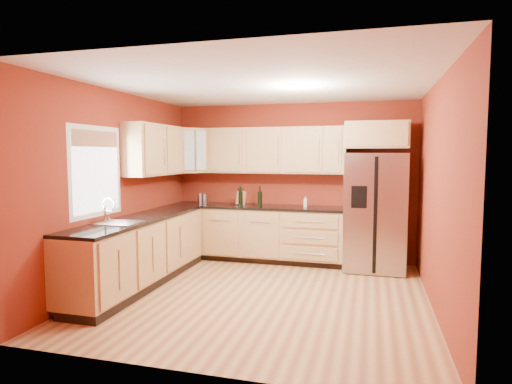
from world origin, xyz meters
TOP-DOWN VIEW (x-y plane):
  - floor at (0.00, 0.00)m, footprint 4.00×4.00m
  - ceiling at (0.00, 0.00)m, footprint 4.00×4.00m
  - wall_back at (0.00, 2.00)m, footprint 4.00×0.04m
  - wall_front at (0.00, -2.00)m, footprint 4.00×0.04m
  - wall_left at (-2.00, 0.00)m, footprint 0.04×4.00m
  - wall_right at (2.00, 0.00)m, footprint 0.04×4.00m
  - base_cabinets_back at (-0.55, 1.70)m, footprint 2.90×0.60m
  - base_cabinets_left at (-1.70, 0.00)m, footprint 0.60×2.80m
  - countertop_back at (-0.55, 1.69)m, footprint 2.90×0.62m
  - countertop_left at (-1.69, 0.00)m, footprint 0.62×2.80m
  - upper_cabinets_back at (-0.25, 1.83)m, footprint 2.30×0.33m
  - upper_cabinets_left at (-1.83, 0.72)m, footprint 0.33×1.35m
  - corner_upper_cabinet at (-1.67, 1.67)m, footprint 0.67×0.67m
  - over_fridge_cabinet at (1.35, 1.70)m, footprint 0.92×0.60m
  - refrigerator at (1.35, 1.62)m, footprint 0.90×0.75m
  - window at (-1.98, -0.50)m, footprint 0.03×0.90m
  - sink_faucet at (-1.69, -0.50)m, footprint 0.50×0.42m
  - canister_left at (-1.45, 1.72)m, footprint 0.14×0.14m
  - canister_right at (-1.53, 1.74)m, footprint 0.11×0.11m
  - wine_bottle_a at (-0.46, 1.66)m, footprint 0.09×0.09m
  - wine_bottle_b at (-0.78, 1.63)m, footprint 0.09×0.09m
  - knife_block at (-0.81, 1.73)m, footprint 0.14×0.13m
  - soap_dispenser at (0.28, 1.70)m, footprint 0.07×0.07m

SIDE VIEW (x-z plane):
  - floor at x=0.00m, z-range 0.00..0.00m
  - base_cabinets_back at x=-0.55m, z-range 0.00..0.88m
  - base_cabinets_left at x=-1.70m, z-range 0.00..0.88m
  - refrigerator at x=1.35m, z-range 0.00..1.78m
  - countertop_back at x=-0.55m, z-range 0.88..0.92m
  - countertop_left at x=-1.69m, z-range 0.88..0.92m
  - soap_dispenser at x=0.28m, z-range 0.92..1.09m
  - canister_left at x=-1.45m, z-range 0.92..1.09m
  - canister_right at x=-1.53m, z-range 0.92..1.10m
  - knife_block at x=-0.81m, z-range 0.92..1.15m
  - sink_faucet at x=-1.69m, z-range 0.92..1.22m
  - wine_bottle_a at x=-0.46m, z-range 0.92..1.24m
  - wine_bottle_b at x=-0.78m, z-range 0.92..1.24m
  - wall_back at x=0.00m, z-range 0.00..2.60m
  - wall_front at x=0.00m, z-range 0.00..2.60m
  - wall_left at x=-2.00m, z-range 0.00..2.60m
  - wall_right at x=2.00m, z-range 0.00..2.60m
  - window at x=-1.98m, z-range 1.05..2.05m
  - upper_cabinets_back at x=-0.25m, z-range 1.45..2.20m
  - upper_cabinets_left at x=-1.83m, z-range 1.45..2.20m
  - corner_upper_cabinet at x=-1.67m, z-range 1.45..2.20m
  - over_fridge_cabinet at x=1.35m, z-range 1.85..2.25m
  - ceiling at x=0.00m, z-range 2.60..2.60m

